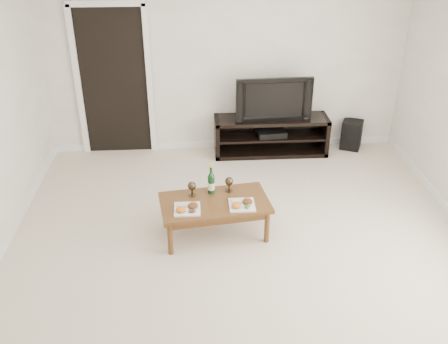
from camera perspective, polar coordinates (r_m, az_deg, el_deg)
floor at (r=5.16m, az=2.31°, el=-10.29°), size 5.50×5.50×0.00m
back_wall at (r=7.05m, az=0.20°, el=12.59°), size 5.00×0.04×2.60m
doorway at (r=7.17m, az=-12.43°, el=9.88°), size 0.90×0.02×2.05m
media_console at (r=7.22m, az=5.37°, el=4.17°), size 1.62×0.45×0.55m
television at (r=7.00m, az=5.59°, el=8.50°), size 1.07×0.19×0.61m
av_receiver at (r=7.19m, az=5.41°, el=4.50°), size 0.43×0.34×0.08m
subwoofer at (r=7.61m, az=14.36°, el=4.17°), size 0.37×0.37×0.42m
coffee_table at (r=5.44m, az=-1.05°, el=-5.24°), size 1.23×0.78×0.42m
plate_left at (r=5.17m, az=-4.23°, el=-4.03°), size 0.27×0.27×0.07m
plate_right at (r=5.23m, az=2.06°, el=-3.56°), size 0.27×0.27×0.07m
wine_bottle at (r=5.39m, az=-1.48°, el=-0.78°), size 0.07×0.07×0.35m
goblet_left at (r=5.39m, az=-3.68°, el=-1.94°), size 0.09×0.09×0.17m
goblet_right at (r=5.47m, az=0.58°, el=-1.40°), size 0.09×0.09×0.17m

